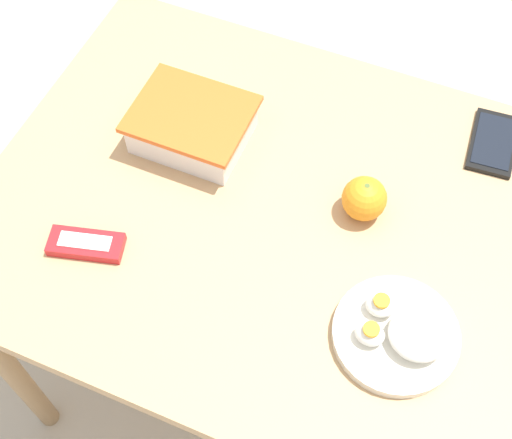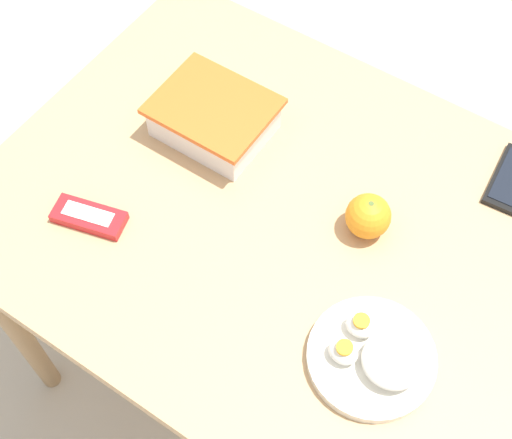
{
  "view_description": "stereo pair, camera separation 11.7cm",
  "coord_description": "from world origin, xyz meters",
  "px_view_note": "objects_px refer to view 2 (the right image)",
  "views": [
    {
      "loc": [
        0.17,
        -0.62,
        1.76
      ],
      "look_at": [
        -0.07,
        -0.05,
        0.77
      ],
      "focal_mm": 50.0,
      "sensor_mm": 36.0,
      "label": 1
    },
    {
      "loc": [
        0.28,
        -0.56,
        1.76
      ],
      "look_at": [
        -0.07,
        -0.05,
        0.77
      ],
      "focal_mm": 50.0,
      "sensor_mm": 36.0,
      "label": 2
    }
  ],
  "objects_px": {
    "rice_plate": "(375,357)",
    "candy_bar": "(89,217)",
    "orange_fruit": "(368,216)",
    "food_container": "(214,119)"
  },
  "relations": [
    {
      "from": "orange_fruit",
      "to": "candy_bar",
      "type": "relative_size",
      "value": 0.57
    },
    {
      "from": "food_container",
      "to": "candy_bar",
      "type": "distance_m",
      "value": 0.28
    },
    {
      "from": "orange_fruit",
      "to": "candy_bar",
      "type": "distance_m",
      "value": 0.47
    },
    {
      "from": "rice_plate",
      "to": "candy_bar",
      "type": "xyz_separation_m",
      "value": [
        -0.52,
        -0.04,
        -0.01
      ]
    },
    {
      "from": "food_container",
      "to": "rice_plate",
      "type": "height_order",
      "value": "food_container"
    },
    {
      "from": "orange_fruit",
      "to": "candy_bar",
      "type": "xyz_separation_m",
      "value": [
        -0.4,
        -0.24,
        -0.03
      ]
    },
    {
      "from": "orange_fruit",
      "to": "rice_plate",
      "type": "relative_size",
      "value": 0.39
    },
    {
      "from": "orange_fruit",
      "to": "rice_plate",
      "type": "height_order",
      "value": "orange_fruit"
    },
    {
      "from": "food_container",
      "to": "rice_plate",
      "type": "distance_m",
      "value": 0.51
    },
    {
      "from": "rice_plate",
      "to": "candy_bar",
      "type": "height_order",
      "value": "rice_plate"
    }
  ]
}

